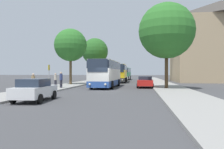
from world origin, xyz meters
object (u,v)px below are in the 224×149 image
Objects in this scene: parked_car_left_curb at (35,90)px; tree_left_near at (71,45)px; bus_rear at (125,73)px; pedestrian_walking_back at (33,82)px; bus_front at (106,73)px; pedestrian_waiting_near at (55,80)px; tree_right_near at (167,31)px; bus_middle at (119,73)px; bus_stop_sign at (49,74)px; tree_left_far at (95,51)px; parked_car_right_near at (145,82)px; pedestrian_waiting_far at (61,80)px.

parked_car_left_curb is 0.49× the size of tree_left_near.
pedestrian_walking_back is at bearing -97.76° from bus_rear.
bus_rear is at bearing 91.16° from bus_front.
pedestrian_waiting_near is at bearing -100.77° from bus_rear.
pedestrian_walking_back is 0.17× the size of tree_right_near.
bus_middle is 6.37× the size of pedestrian_waiting_near.
pedestrian_walking_back is at bearing -106.94° from bus_middle.
pedestrian_waiting_near is (-0.86, 4.01, -0.81)m from bus_stop_sign.
pedestrian_walking_back is 13.51m from tree_left_near.
tree_left_near is at bearing -91.79° from tree_left_far.
parked_car_right_near is 2.35× the size of pedestrian_waiting_far.
parked_car_right_near is 0.45× the size of tree_right_near.
bus_rear is 44.59m from parked_car_left_curb.
tree_right_near is (13.89, -6.96, 0.57)m from tree_left_near.
bus_front is at bearing -92.51° from bus_middle.
bus_rear is at bearing 75.34° from tree_left_near.
bus_front is 5.99× the size of pedestrian_waiting_near.
tree_left_far is at bearing 107.66° from bus_front.
parked_car_right_near is (4.81, -29.96, -0.93)m from bus_rear.
bus_middle is at bearing -71.06° from parked_car_right_near.
parked_car_left_curb is 14.10m from pedestrian_waiting_near.
tree_left_near is at bearing -123.52° from bus_middle.
parked_car_left_curb is 0.43× the size of tree_right_near.
pedestrian_waiting_far is (-4.89, -3.54, -0.75)m from bus_front.
pedestrian_waiting_near is (-4.00, 13.52, 0.23)m from parked_car_left_curb.
tree_left_near reaches higher than pedestrian_walking_back.
tree_right_near reaches higher than parked_car_left_curb.
bus_middle is at bearing 73.14° from bus_stop_sign.
pedestrian_waiting_far is 0.22× the size of tree_left_near.
tree_right_near is at bearing 10.66° from bus_stop_sign.
bus_front is 21.94m from tree_left_far.
bus_front is 8.94m from tree_left_near.
parked_car_right_near is 2.57× the size of pedestrian_waiting_near.
parked_car_left_curb is at bearing -84.75° from tree_left_far.
tree_right_near is (13.39, -23.02, 0.01)m from tree_left_far.
bus_rear is at bearing -79.68° from parked_car_right_near.
parked_car_right_near is at bearing -73.61° from bus_middle.
tree_right_near is at bearing -59.82° from tree_left_far.
bus_rear is 1.20× the size of tree_left_near.
bus_stop_sign is 0.28× the size of tree_left_far.
pedestrian_waiting_near is 0.91× the size of pedestrian_waiting_far.
pedestrian_walking_back is (-6.13, -7.95, -0.84)m from bus_front.
tree_left_far is (-5.86, 20.56, 4.95)m from bus_front.
pedestrian_waiting_near is at bearing 102.09° from bus_stop_sign.
pedestrian_waiting_far reaches higher than parked_car_left_curb.
parked_car_right_near is (5.12, 0.04, -1.08)m from bus_front.
tree_left_far reaches higher than parked_car_right_near.
bus_middle is 1.14× the size of tree_left_far.
parked_car_right_near is at bearing -48.14° from pedestrian_waiting_far.
bus_middle is 17.51m from pedestrian_waiting_near.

